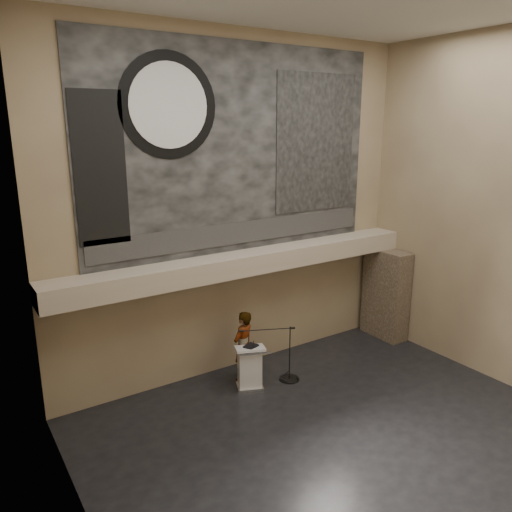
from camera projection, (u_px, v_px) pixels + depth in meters
floor at (340, 437)px, 10.38m from camera, size 10.00×10.00×0.00m
wall_back at (239, 209)px, 12.52m from camera, size 10.00×0.02×8.50m
wall_left at (74, 285)px, 6.64m from camera, size 0.02×8.00×8.50m
wall_right at (504, 213)px, 11.93m from camera, size 0.02×8.00×8.50m
soffit at (247, 262)px, 12.53m from camera, size 10.00×0.80×0.50m
sprinkler_left at (191, 284)px, 11.71m from camera, size 0.04×0.04×0.06m
sprinkler_right at (307, 262)px, 13.57m from camera, size 0.04×0.04×0.06m
banner at (239, 150)px, 12.12m from camera, size 8.00×0.05×5.00m
banner_text_strip at (240, 233)px, 12.61m from camera, size 7.76×0.02×0.55m
banner_clock_rim at (169, 106)px, 10.87m from camera, size 2.30×0.02×2.30m
banner_clock_face at (169, 106)px, 10.86m from camera, size 1.84×0.02×1.84m
banner_building_print at (316, 144)px, 13.33m from camera, size 2.60×0.02×3.60m
banner_brick_print at (100, 169)px, 10.36m from camera, size 1.10×0.02×3.20m
stone_pier at (386, 294)px, 15.04m from camera, size 0.60×1.40×2.70m
lectern at (250, 368)px, 12.18m from camera, size 0.84×0.73×1.13m
binder at (251, 346)px, 12.05m from camera, size 0.40×0.36×0.04m
papers at (247, 348)px, 11.98m from camera, size 0.24×0.31×0.00m
speaker_person at (243, 346)px, 12.51m from camera, size 0.78×0.66×1.83m
mic_stand at (287, 372)px, 12.68m from camera, size 1.44×0.81×1.45m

